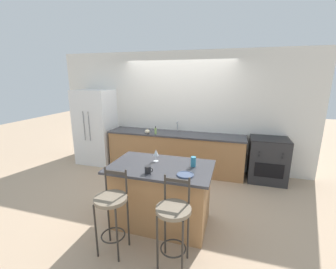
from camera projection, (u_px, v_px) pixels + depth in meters
ground_plane at (171, 176)px, 4.99m from camera, size 18.00×18.00×0.00m
wall_back at (179, 111)px, 5.29m from camera, size 6.00×0.07×2.70m
back_counter at (175, 151)px, 5.22m from camera, size 3.11×0.67×0.89m
sink_faucet at (177, 125)px, 5.26m from camera, size 0.02×0.13×0.22m
kitchen_island at (161, 194)px, 3.29m from camera, size 1.46×0.90×0.91m
refrigerator at (96, 127)px, 5.63m from camera, size 0.88×0.72×1.83m
oven_range at (268, 160)px, 4.65m from camera, size 0.75×0.62×0.93m
bar_stool_near at (112, 208)px, 2.70m from camera, size 0.39×0.39×1.06m
bar_stool_far at (174, 219)px, 2.48m from camera, size 0.39×0.39×1.06m
dinner_plate at (185, 175)px, 2.87m from camera, size 0.22×0.22×0.02m
wine_glass at (156, 153)px, 3.32m from camera, size 0.08×0.08×0.18m
coffee_mug at (148, 170)px, 2.92m from camera, size 0.11×0.08×0.10m
tumbler_cup at (193, 162)px, 3.14m from camera, size 0.07×0.07×0.14m
pumpkin_decoration at (147, 131)px, 5.07m from camera, size 0.11×0.11×0.11m
soap_bottle at (156, 131)px, 5.00m from camera, size 0.05×0.05×0.18m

